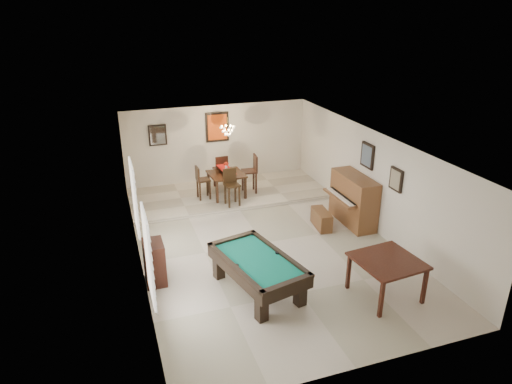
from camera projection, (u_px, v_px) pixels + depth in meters
ground_plane at (264, 243)px, 11.42m from camera, size 6.00×9.00×0.02m
wall_back at (217, 145)px, 14.86m from camera, size 6.00×0.04×2.60m
wall_front at (363, 303)px, 6.98m from camera, size 6.00×0.04×2.60m
wall_left at (136, 212)px, 10.02m from camera, size 0.04×9.00×2.60m
wall_right at (373, 181)px, 11.81m from camera, size 0.04×9.00×2.60m
ceiling at (264, 143)px, 10.42m from camera, size 6.00×9.00×0.04m
dining_step at (229, 194)px, 14.23m from camera, size 6.00×2.50×0.12m
window_left_front at (148, 256)px, 8.07m from camera, size 0.06×1.00×1.70m
window_left_rear at (134, 198)px, 10.52m from camera, size 0.06×1.00×1.70m
pool_table at (258, 275)px, 9.40m from camera, size 1.65×2.39×0.73m
square_table at (386, 278)px, 9.21m from camera, size 1.33×1.33×0.84m
upright_piano at (348, 200)px, 12.20m from camera, size 0.91×1.62×1.35m
piano_bench at (321, 219)px, 12.15m from camera, size 0.42×0.87×0.47m
apothecary_chest at (155, 262)px, 9.65m from camera, size 0.42×0.63×0.94m
dining_table at (227, 183)px, 13.81m from camera, size 1.07×1.07×0.84m
flower_vase at (226, 166)px, 13.60m from camera, size 0.17×0.17×0.24m
dining_chair_south at (232, 188)px, 13.10m from camera, size 0.43×0.43×1.07m
dining_chair_north at (220, 171)px, 14.37m from camera, size 0.42×0.42×1.08m
dining_chair_west at (203, 182)px, 13.57m from camera, size 0.39×0.39×1.02m
dining_chair_east at (249, 174)px, 13.99m from camera, size 0.48×0.48×1.19m
chandelier at (227, 127)px, 13.38m from camera, size 0.44×0.44×0.60m
back_painting at (217, 127)px, 14.59m from camera, size 0.75×0.06×0.95m
back_mirror at (158, 135)px, 14.07m from camera, size 0.55×0.06×0.65m
right_picture_upper at (367, 156)px, 11.83m from camera, size 0.06×0.55×0.65m
right_picture_lower at (396, 180)px, 10.77m from camera, size 0.06×0.45×0.55m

